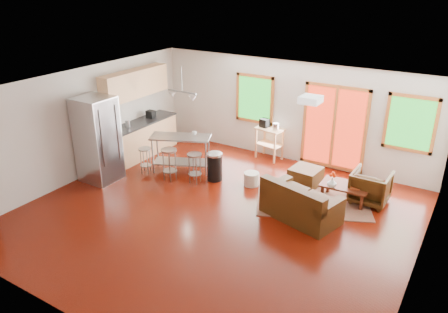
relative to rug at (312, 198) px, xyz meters
The scene contains 28 objects.
floor 2.22m from the rug, 128.99° to the right, with size 7.50×7.00×0.02m, color #3D0A02.
ceiling 3.42m from the rug, 128.99° to the right, with size 7.50×7.00×0.02m, color silver.
back_wall 2.61m from the rug, 128.07° to the left, with size 7.50×0.02×2.60m, color beige.
left_wall 5.59m from the rug, 161.50° to the right, with size 0.02×7.00×2.60m, color beige.
right_wall 3.20m from the rug, 36.15° to the right, with size 0.02×7.00×2.60m, color beige.
front_wall 5.57m from the rug, 104.94° to the right, with size 7.50×0.02×2.60m, color beige.
window_left 3.31m from the rug, 144.12° to the left, with size 1.10×0.05×1.30m.
french_doors 2.06m from the rug, 96.49° to the left, with size 1.60×0.05×2.10m.
window_right 2.73m from the rug, 49.09° to the left, with size 1.10×0.05×1.30m.
rug is the anchor object (origin of this frame).
loveseat 0.99m from the rug, 84.81° to the right, with size 1.66×1.20×0.80m.
coffee_table 0.75m from the rug, 19.98° to the left, with size 1.02×0.64×0.40m.
armchair 1.26m from the rug, 23.99° to the left, with size 0.77×0.72×0.79m, color black.
ottoman 0.69m from the rug, 125.69° to the left, with size 0.64×0.64×0.43m, color black.
pouf 1.46m from the rug, behind, with size 0.35×0.35×0.31m, color beige.
vase 0.66m from the rug, ahead, with size 0.22×0.23×0.34m.
book 0.94m from the rug, 12.95° to the left, with size 0.20×0.03×0.27m, color maroon.
cabinets 4.97m from the rug, behind, with size 0.64×2.24×2.30m.
refrigerator 5.07m from the rug, 159.84° to the right, with size 0.83×0.79×2.01m.
island 3.39m from the rug, behind, with size 1.55×1.13×0.92m.
cup 3.20m from the rug, behind, with size 0.11×0.09×0.11m, color silver.
bar_stool_a 4.13m from the rug, 167.58° to the right, with size 0.39×0.39×0.64m.
bar_stool_b 3.41m from the rug, 164.49° to the right, with size 0.39×0.39×0.78m.
bar_stool_c 2.79m from the rug, 165.22° to the right, with size 0.37×0.37×0.73m.
trash_can 2.38m from the rug, behind, with size 0.44×0.44×0.68m.
kitchen_cart 2.49m from the rug, 140.27° to the left, with size 0.77×0.56×1.07m.
ceiling_flush 2.77m from the rug, 79.80° to the right, with size 0.35×0.35×0.12m, color white.
pendant_light 3.81m from the rug, behind, with size 0.80×0.18×0.79m.
Camera 1 is at (4.21, -6.51, 4.57)m, focal length 35.00 mm.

